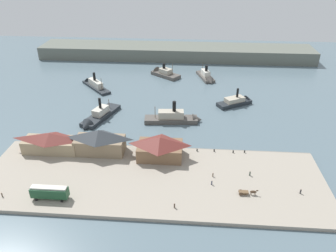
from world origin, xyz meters
name	(u,v)px	position (x,y,z in m)	size (l,w,h in m)	color
ground_plane	(159,144)	(0.00, 0.00, 0.00)	(320.00, 320.00, 0.00)	slate
quay_promenade	(152,179)	(0.00, -22.00, 0.60)	(110.00, 36.00, 1.20)	#9E9384
seawall_edge	(158,148)	(0.00, -3.60, 0.50)	(110.00, 0.80, 1.00)	gray
ferry_shed_west_terminal	(51,142)	(-38.07, -9.24, 4.92)	(19.95, 7.77, 7.33)	#998466
ferry_shed_customs_shed	(100,141)	(-20.33, -8.75, 5.84)	(17.68, 8.34, 9.14)	#847056
ferry_shed_central_terminal	(160,147)	(1.29, -9.98, 5.21)	(15.73, 10.31, 7.90)	brown
street_tram	(49,192)	(-28.68, -34.12, 3.74)	(10.90, 2.83, 4.35)	#1E4C2D
horse_cart	(247,192)	(29.22, -27.87, 2.13)	(5.71, 1.45, 1.87)	brown
pedestrian_by_tram	(174,206)	(7.87, -35.15, 1.97)	(0.42, 0.42, 1.68)	#4C3D33
pedestrian_at_waters_edge	(2,195)	(-43.39, -34.39, 1.89)	(0.38, 0.38, 1.52)	#6B5B4C
pedestrian_near_west_shed	(212,183)	(18.84, -24.04, 1.93)	(0.40, 0.40, 1.61)	#33384C
pedestrian_near_east_shed	(301,191)	(45.25, -26.18, 1.96)	(0.41, 0.41, 1.67)	#232328
pedestrian_standing_center	(250,173)	(31.34, -18.48, 2.01)	(0.44, 0.44, 1.78)	#3D4C42
pedestrian_walking_west	(213,175)	(19.37, -19.96, 1.90)	(0.38, 0.38, 1.54)	#6B5B4C
mooring_post_west	(233,152)	(27.26, -5.49, 1.65)	(0.44, 0.44, 0.90)	black
mooring_post_center_east	(245,152)	(31.38, -5.13, 1.65)	(0.44, 0.44, 0.90)	black
mooring_post_east	(197,150)	(14.33, -5.46, 1.65)	(0.44, 0.44, 0.90)	black
mooring_post_center_west	(214,150)	(20.49, -5.15, 1.65)	(0.44, 0.44, 0.90)	black
ferry_moored_west	(238,101)	(33.63, 38.50, 1.50)	(18.58, 13.74, 9.80)	#23282D
ferry_approaching_east	(207,77)	(19.84, 70.62, 1.45)	(10.90, 19.91, 9.48)	#514C47
ferry_mid_harbor	(177,118)	(5.60, 18.70, 1.82)	(24.92, 7.56, 11.21)	#514C47
ferry_departing_north	(94,84)	(-41.02, 55.23, 1.41)	(20.46, 21.93, 10.07)	#23282D
ferry_approaching_west	(163,73)	(-5.60, 75.26, 1.49)	(19.04, 16.72, 10.95)	#514C47
ferry_moored_east	(97,118)	(-28.88, 17.30, 1.37)	(13.93, 25.35, 11.22)	#23282D
far_headland	(176,52)	(0.00, 110.00, 4.00)	(180.00, 24.00, 8.00)	#60665B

